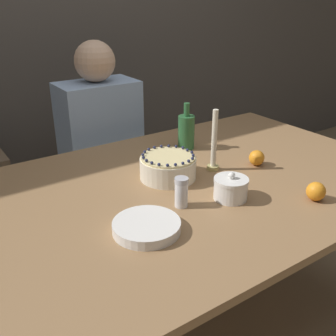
% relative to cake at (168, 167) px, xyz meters
% --- Properties ---
extents(ground_plane, '(12.00, 12.00, 0.00)m').
position_rel_cake_xyz_m(ground_plane, '(0.09, -0.08, -0.77)').
color(ground_plane, '#8C7556').
extents(wall_behind, '(8.00, 0.05, 2.60)m').
position_rel_cake_xyz_m(wall_behind, '(0.09, 1.32, 0.53)').
color(wall_behind, '#4C4742').
rests_on(wall_behind, ground_plane).
extents(dining_table, '(1.67, 1.11, 0.72)m').
position_rel_cake_xyz_m(dining_table, '(0.09, -0.08, -0.13)').
color(dining_table, '#936D47').
rests_on(dining_table, ground_plane).
extents(cake, '(0.22, 0.22, 0.10)m').
position_rel_cake_xyz_m(cake, '(0.00, 0.00, 0.00)').
color(cake, '#EFE5CC').
rests_on(cake, dining_table).
extents(sugar_bowl, '(0.12, 0.12, 0.10)m').
position_rel_cake_xyz_m(sugar_bowl, '(0.08, -0.26, -0.01)').
color(sugar_bowl, white).
rests_on(sugar_bowl, dining_table).
extents(sugar_shaker, '(0.05, 0.05, 0.11)m').
position_rel_cake_xyz_m(sugar_shaker, '(-0.09, -0.21, 0.01)').
color(sugar_shaker, white).
rests_on(sugar_shaker, dining_table).
extents(plate_stack, '(0.21, 0.21, 0.03)m').
position_rel_cake_xyz_m(plate_stack, '(-0.27, -0.28, -0.03)').
color(plate_stack, white).
rests_on(plate_stack, dining_table).
extents(candle, '(0.05, 0.05, 0.25)m').
position_rel_cake_xyz_m(candle, '(0.19, -0.04, 0.06)').
color(candle, tan).
rests_on(candle, dining_table).
extents(bottle, '(0.08, 0.08, 0.21)m').
position_rel_cake_xyz_m(bottle, '(0.25, 0.22, 0.04)').
color(bottle, '#2D6638').
rests_on(bottle, dining_table).
extents(orange_fruit_0, '(0.07, 0.07, 0.07)m').
position_rel_cake_xyz_m(orange_fruit_0, '(0.32, -0.44, -0.01)').
color(orange_fruit_0, orange).
rests_on(orange_fruit_0, dining_table).
extents(orange_fruit_1, '(0.06, 0.06, 0.06)m').
position_rel_cake_xyz_m(orange_fruit_1, '(0.38, -0.11, -0.01)').
color(orange_fruit_1, orange).
rests_on(orange_fruit_1, dining_table).
extents(person_man_blue_shirt, '(0.40, 0.34, 1.18)m').
position_rel_cake_xyz_m(person_man_blue_shirt, '(0.03, 0.68, -0.26)').
color(person_man_blue_shirt, '#595960').
rests_on(person_man_blue_shirt, ground_plane).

